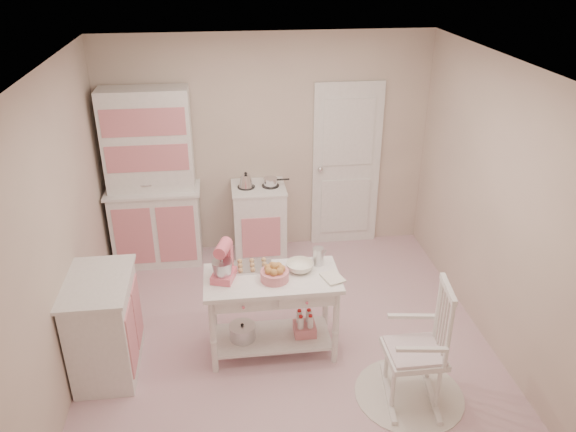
{
  "coord_description": "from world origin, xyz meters",
  "views": [
    {
      "loc": [
        -0.54,
        -4.34,
        3.47
      ],
      "look_at": [
        0.05,
        0.35,
        1.14
      ],
      "focal_mm": 35.0,
      "sensor_mm": 36.0,
      "label": 1
    }
  ],
  "objects_px": {
    "work_table": "(272,314)",
    "bread_basket": "(275,275)",
    "rocking_chair": "(415,343)",
    "base_cabinet": "(105,326)",
    "stove": "(259,222)",
    "stand_mixer": "(223,262)",
    "hutch": "(152,180)"
  },
  "relations": [
    {
      "from": "hutch",
      "to": "base_cabinet",
      "type": "bearing_deg",
      "value": -98.85
    },
    {
      "from": "stove",
      "to": "work_table",
      "type": "distance_m",
      "value": 1.76
    },
    {
      "from": "work_table",
      "to": "bread_basket",
      "type": "xyz_separation_m",
      "value": [
        0.02,
        -0.05,
        0.45
      ]
    },
    {
      "from": "work_table",
      "to": "stove",
      "type": "bearing_deg",
      "value": 89.36
    },
    {
      "from": "rocking_chair",
      "to": "bread_basket",
      "type": "bearing_deg",
      "value": 154.98
    },
    {
      "from": "hutch",
      "to": "bread_basket",
      "type": "height_order",
      "value": "hutch"
    },
    {
      "from": "stand_mixer",
      "to": "bread_basket",
      "type": "relative_size",
      "value": 1.36
    },
    {
      "from": "work_table",
      "to": "bread_basket",
      "type": "height_order",
      "value": "bread_basket"
    },
    {
      "from": "stove",
      "to": "stand_mixer",
      "type": "bearing_deg",
      "value": -104.16
    },
    {
      "from": "stove",
      "to": "base_cabinet",
      "type": "bearing_deg",
      "value": -129.21
    },
    {
      "from": "hutch",
      "to": "work_table",
      "type": "bearing_deg",
      "value": -56.91
    },
    {
      "from": "stand_mixer",
      "to": "bread_basket",
      "type": "height_order",
      "value": "stand_mixer"
    },
    {
      "from": "base_cabinet",
      "to": "work_table",
      "type": "height_order",
      "value": "base_cabinet"
    },
    {
      "from": "work_table",
      "to": "bread_basket",
      "type": "bearing_deg",
      "value": -68.2
    },
    {
      "from": "rocking_chair",
      "to": "stove",
      "type": "bearing_deg",
      "value": 120.93
    },
    {
      "from": "hutch",
      "to": "stove",
      "type": "bearing_deg",
      "value": -2.39
    },
    {
      "from": "hutch",
      "to": "stove",
      "type": "relative_size",
      "value": 2.26
    },
    {
      "from": "hutch",
      "to": "bread_basket",
      "type": "distance_m",
      "value": 2.22
    },
    {
      "from": "stove",
      "to": "base_cabinet",
      "type": "relative_size",
      "value": 1.0
    },
    {
      "from": "stove",
      "to": "work_table",
      "type": "relative_size",
      "value": 0.77
    },
    {
      "from": "stove",
      "to": "base_cabinet",
      "type": "distance_m",
      "value": 2.36
    },
    {
      "from": "base_cabinet",
      "to": "bread_basket",
      "type": "xyz_separation_m",
      "value": [
        1.49,
        0.02,
        0.39
      ]
    },
    {
      "from": "bread_basket",
      "to": "work_table",
      "type": "bearing_deg",
      "value": 111.8
    },
    {
      "from": "hutch",
      "to": "base_cabinet",
      "type": "distance_m",
      "value": 1.99
    },
    {
      "from": "base_cabinet",
      "to": "bread_basket",
      "type": "relative_size",
      "value": 3.68
    },
    {
      "from": "rocking_chair",
      "to": "stand_mixer",
      "type": "distance_m",
      "value": 1.74
    },
    {
      "from": "stove",
      "to": "work_table",
      "type": "bearing_deg",
      "value": -90.64
    },
    {
      "from": "rocking_chair",
      "to": "stand_mixer",
      "type": "bearing_deg",
      "value": 161.11
    },
    {
      "from": "rocking_chair",
      "to": "hutch",
      "type": "bearing_deg",
      "value": 139.46
    },
    {
      "from": "work_table",
      "to": "rocking_chair",
      "type": "bearing_deg",
      "value": -34.2
    },
    {
      "from": "base_cabinet",
      "to": "rocking_chair",
      "type": "distance_m",
      "value": 2.65
    },
    {
      "from": "rocking_chair",
      "to": "work_table",
      "type": "height_order",
      "value": "rocking_chair"
    }
  ]
}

